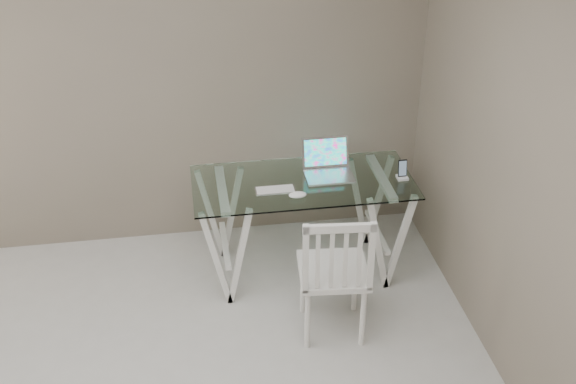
# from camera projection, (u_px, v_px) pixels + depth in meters

# --- Properties ---
(room) EXTENTS (4.50, 4.52, 2.71)m
(room) POSITION_uv_depth(u_px,v_px,m) (115.00, 186.00, 2.90)
(room) COLOR #ADABA6
(room) RESTS_ON ground
(desk) EXTENTS (1.50, 0.70, 0.75)m
(desk) POSITION_uv_depth(u_px,v_px,m) (302.00, 226.00, 5.08)
(desk) COLOR silver
(desk) RESTS_ON ground
(chair) EXTENTS (0.47, 0.47, 0.94)m
(chair) POSITION_uv_depth(u_px,v_px,m) (335.00, 271.00, 4.41)
(chair) COLOR silver
(chair) RESTS_ON ground
(laptop) EXTENTS (0.33, 0.29, 0.23)m
(laptop) POSITION_uv_depth(u_px,v_px,m) (328.00, 166.00, 4.97)
(laptop) COLOR silver
(laptop) RESTS_ON desk
(keyboard) EXTENTS (0.27, 0.11, 0.01)m
(keyboard) POSITION_uv_depth(u_px,v_px,m) (275.00, 190.00, 4.79)
(keyboard) COLOR silver
(keyboard) RESTS_ON desk
(mouse) EXTENTS (0.12, 0.07, 0.04)m
(mouse) POSITION_uv_depth(u_px,v_px,m) (298.00, 195.00, 4.70)
(mouse) COLOR white
(mouse) RESTS_ON desk
(phone_dock) EXTENTS (0.07, 0.07, 0.14)m
(phone_dock) POSITION_uv_depth(u_px,v_px,m) (402.00, 173.00, 4.91)
(phone_dock) COLOR white
(phone_dock) RESTS_ON desk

